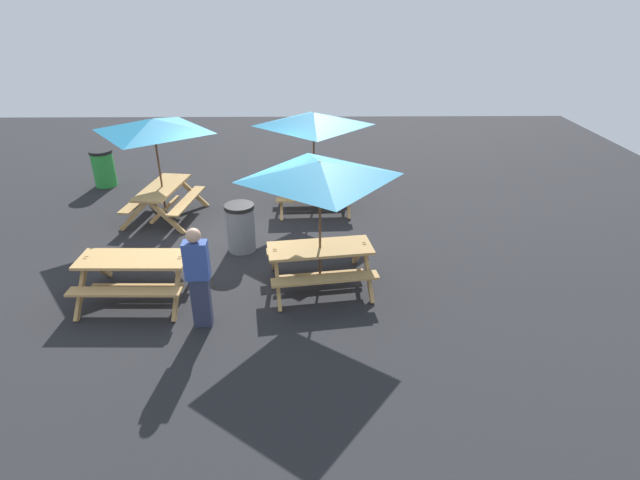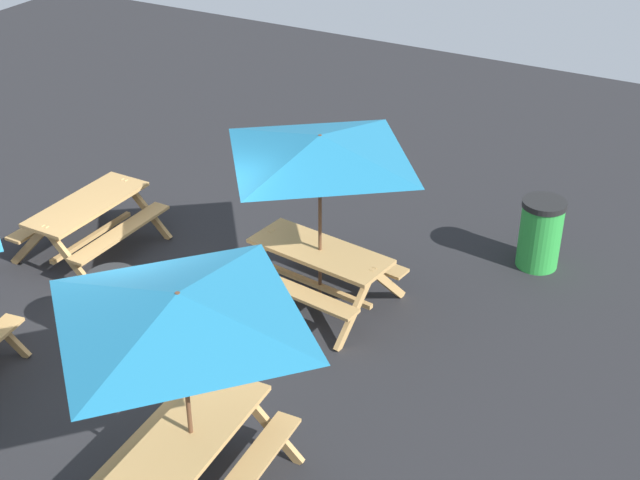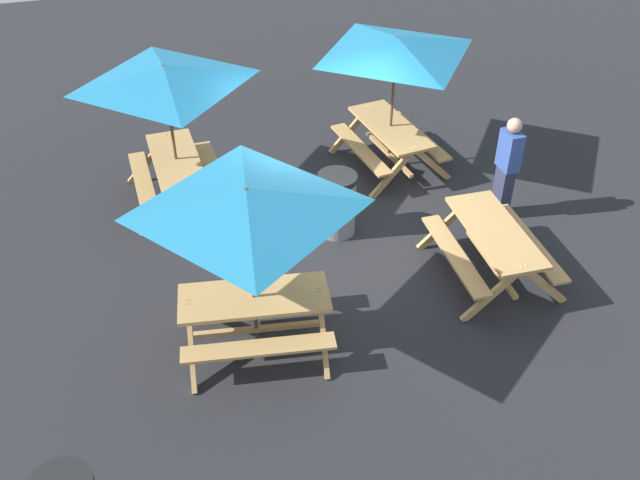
% 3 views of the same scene
% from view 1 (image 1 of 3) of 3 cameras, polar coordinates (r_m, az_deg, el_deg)
% --- Properties ---
extents(ground_plane, '(24.00, 24.00, 0.00)m').
position_cam_1_polar(ground_plane, '(10.37, -9.03, -0.86)').
color(ground_plane, '#232326').
rests_on(ground_plane, ground).
extents(picnic_table_0, '(2.27, 2.27, 2.34)m').
position_cam_1_polar(picnic_table_0, '(8.11, 0.00, 6.90)').
color(picnic_table_0, tan).
rests_on(picnic_table_0, ground).
extents(picnic_table_1, '(2.25, 2.25, 2.34)m').
position_cam_1_polar(picnic_table_1, '(11.54, -18.44, 11.53)').
color(picnic_table_1, tan).
rests_on(picnic_table_1, ground).
extents(picnic_table_2, '(1.82, 1.56, 0.81)m').
position_cam_1_polar(picnic_table_2, '(8.91, -20.43, -3.07)').
color(picnic_table_2, tan).
rests_on(picnic_table_2, ground).
extents(picnic_table_3, '(2.09, 2.09, 2.34)m').
position_cam_1_polar(picnic_table_3, '(11.53, -0.73, 12.84)').
color(picnic_table_3, tan).
rests_on(picnic_table_3, ground).
extents(trash_bin_green, '(0.59, 0.59, 0.98)m').
position_cam_1_polar(trash_bin_green, '(14.64, -23.50, 7.55)').
color(trash_bin_green, green).
rests_on(trash_bin_green, ground).
extents(trash_bin_gray, '(0.59, 0.59, 0.98)m').
position_cam_1_polar(trash_bin_gray, '(10.09, -9.06, 1.44)').
color(trash_bin_gray, gray).
rests_on(trash_bin_gray, ground).
extents(person_standing, '(0.37, 0.23, 1.67)m').
position_cam_1_polar(person_standing, '(7.73, -13.75, -3.99)').
color(person_standing, '#2D334C').
rests_on(person_standing, ground).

